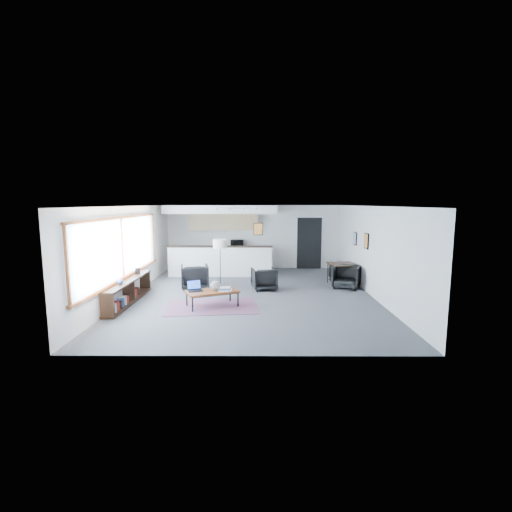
{
  "coord_description": "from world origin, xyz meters",
  "views": [
    {
      "loc": [
        0.19,
        -10.74,
        2.69
      ],
      "look_at": [
        0.13,
        0.4,
        1.09
      ],
      "focal_mm": 26.0,
      "sensor_mm": 36.0,
      "label": 1
    }
  ],
  "objects_px": {
    "book_stack": "(225,289)",
    "coffee_table": "(212,292)",
    "microwave": "(237,243)",
    "dining_chair_far": "(343,275)",
    "floor_lamp": "(220,245)",
    "armchair_left": "(195,276)",
    "dining_chair_near": "(346,278)",
    "laptop": "(194,288)",
    "dining_table": "(343,265)",
    "ceramic_pot": "(216,286)",
    "armchair_right": "(264,278)"
  },
  "relations": [
    {
      "from": "book_stack",
      "to": "armchair_left",
      "type": "relative_size",
      "value": 0.4
    },
    {
      "from": "dining_chair_near",
      "to": "book_stack",
      "type": "bearing_deg",
      "value": -126.87
    },
    {
      "from": "floor_lamp",
      "to": "dining_chair_near",
      "type": "relative_size",
      "value": 2.24
    },
    {
      "from": "dining_chair_far",
      "to": "floor_lamp",
      "type": "bearing_deg",
      "value": 0.83
    },
    {
      "from": "coffee_table",
      "to": "dining_chair_far",
      "type": "height_order",
      "value": "dining_chair_far"
    },
    {
      "from": "ceramic_pot",
      "to": "armchair_right",
      "type": "bearing_deg",
      "value": 56.57
    },
    {
      "from": "dining_chair_near",
      "to": "armchair_right",
      "type": "bearing_deg",
      "value": -153.14
    },
    {
      "from": "book_stack",
      "to": "armchair_left",
      "type": "bearing_deg",
      "value": 119.73
    },
    {
      "from": "laptop",
      "to": "microwave",
      "type": "height_order",
      "value": "microwave"
    },
    {
      "from": "laptop",
      "to": "floor_lamp",
      "type": "height_order",
      "value": "floor_lamp"
    },
    {
      "from": "book_stack",
      "to": "floor_lamp",
      "type": "bearing_deg",
      "value": 98.68
    },
    {
      "from": "armchair_left",
      "to": "dining_chair_near",
      "type": "xyz_separation_m",
      "value": [
        4.79,
        0.15,
        -0.08
      ]
    },
    {
      "from": "dining_table",
      "to": "ceramic_pot",
      "type": "bearing_deg",
      "value": -145.83
    },
    {
      "from": "floor_lamp",
      "to": "microwave",
      "type": "bearing_deg",
      "value": 83.47
    },
    {
      "from": "book_stack",
      "to": "armchair_left",
      "type": "height_order",
      "value": "armchair_left"
    },
    {
      "from": "book_stack",
      "to": "coffee_table",
      "type": "bearing_deg",
      "value": 178.48
    },
    {
      "from": "coffee_table",
      "to": "armchair_left",
      "type": "bearing_deg",
      "value": 87.74
    },
    {
      "from": "dining_chair_far",
      "to": "microwave",
      "type": "distance_m",
      "value": 4.69
    },
    {
      "from": "armchair_right",
      "to": "dining_chair_far",
      "type": "bearing_deg",
      "value": -175.27
    },
    {
      "from": "coffee_table",
      "to": "microwave",
      "type": "relative_size",
      "value": 2.96
    },
    {
      "from": "coffee_table",
      "to": "dining_chair_near",
      "type": "bearing_deg",
      "value": 3.81
    },
    {
      "from": "ceramic_pot",
      "to": "dining_chair_far",
      "type": "xyz_separation_m",
      "value": [
        3.91,
        2.67,
        -0.24
      ]
    },
    {
      "from": "armchair_left",
      "to": "armchair_right",
      "type": "height_order",
      "value": "armchair_left"
    },
    {
      "from": "floor_lamp",
      "to": "dining_chair_far",
      "type": "relative_size",
      "value": 2.39
    },
    {
      "from": "ceramic_pot",
      "to": "dining_chair_far",
      "type": "distance_m",
      "value": 4.74
    },
    {
      "from": "laptop",
      "to": "floor_lamp",
      "type": "distance_m",
      "value": 2.51
    },
    {
      "from": "armchair_left",
      "to": "microwave",
      "type": "relative_size",
      "value": 1.71
    },
    {
      "from": "laptop",
      "to": "coffee_table",
      "type": "bearing_deg",
      "value": -25.04
    },
    {
      "from": "microwave",
      "to": "book_stack",
      "type": "bearing_deg",
      "value": -89.6
    },
    {
      "from": "floor_lamp",
      "to": "dining_table",
      "type": "xyz_separation_m",
      "value": [
        4.02,
        0.29,
        -0.69
      ]
    },
    {
      "from": "laptop",
      "to": "book_stack",
      "type": "xyz_separation_m",
      "value": [
        0.8,
        -0.03,
        -0.03
      ]
    },
    {
      "from": "armchair_left",
      "to": "book_stack",
      "type": "bearing_deg",
      "value": 108.15
    },
    {
      "from": "dining_chair_near",
      "to": "dining_chair_far",
      "type": "relative_size",
      "value": 1.07
    },
    {
      "from": "microwave",
      "to": "dining_chair_far",
      "type": "bearing_deg",
      "value": -37.32
    },
    {
      "from": "book_stack",
      "to": "dining_chair_near",
      "type": "bearing_deg",
      "value": 30.12
    },
    {
      "from": "dining_chair_near",
      "to": "armchair_left",
      "type": "bearing_deg",
      "value": -155.16
    },
    {
      "from": "laptop",
      "to": "dining_chair_far",
      "type": "distance_m",
      "value": 5.18
    },
    {
      "from": "ceramic_pot",
      "to": "book_stack",
      "type": "height_order",
      "value": "ceramic_pot"
    },
    {
      "from": "dining_chair_far",
      "to": "armchair_right",
      "type": "bearing_deg",
      "value": 11.61
    },
    {
      "from": "ceramic_pot",
      "to": "floor_lamp",
      "type": "height_order",
      "value": "floor_lamp"
    },
    {
      "from": "book_stack",
      "to": "dining_chair_far",
      "type": "bearing_deg",
      "value": 35.98
    },
    {
      "from": "book_stack",
      "to": "armchair_right",
      "type": "xyz_separation_m",
      "value": [
        1.05,
        1.95,
        -0.1
      ]
    },
    {
      "from": "laptop",
      "to": "microwave",
      "type": "relative_size",
      "value": 0.9
    },
    {
      "from": "laptop",
      "to": "dining_chair_near",
      "type": "distance_m",
      "value": 4.93
    },
    {
      "from": "coffee_table",
      "to": "armchair_right",
      "type": "relative_size",
      "value": 1.98
    },
    {
      "from": "coffee_table",
      "to": "dining_chair_near",
      "type": "distance_m",
      "value": 4.53
    },
    {
      "from": "book_stack",
      "to": "armchair_right",
      "type": "distance_m",
      "value": 2.21
    },
    {
      "from": "book_stack",
      "to": "floor_lamp",
      "type": "xyz_separation_m",
      "value": [
        -0.36,
        2.35,
        0.87
      ]
    },
    {
      "from": "coffee_table",
      "to": "floor_lamp",
      "type": "relative_size",
      "value": 0.96
    },
    {
      "from": "armchair_right",
      "to": "dining_table",
      "type": "xyz_separation_m",
      "value": [
        2.61,
        0.69,
        0.28
      ]
    }
  ]
}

